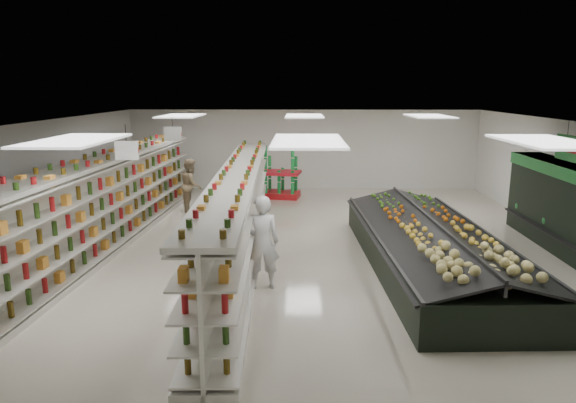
{
  "coord_description": "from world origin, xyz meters",
  "views": [
    {
      "loc": [
        -0.13,
        -12.73,
        4.04
      ],
      "look_at": [
        -0.44,
        0.09,
        1.2
      ],
      "focal_mm": 32.0,
      "sensor_mm": 36.0,
      "label": 1
    }
  ],
  "objects_px": {
    "gondola_center": "(240,216)",
    "gondola_left": "(96,212)",
    "shopper_background": "(191,185)",
    "produce_island": "(431,245)",
    "soda_endcap": "(281,175)",
    "shopper_main": "(262,242)"
  },
  "relations": [
    {
      "from": "gondola_center",
      "to": "gondola_left",
      "type": "bearing_deg",
      "value": 178.04
    },
    {
      "from": "shopper_background",
      "to": "gondola_left",
      "type": "bearing_deg",
      "value": 156.15
    },
    {
      "from": "produce_island",
      "to": "soda_endcap",
      "type": "distance_m",
      "value": 8.49
    },
    {
      "from": "gondola_center",
      "to": "shopper_background",
      "type": "distance_m",
      "value": 5.1
    },
    {
      "from": "soda_endcap",
      "to": "shopper_background",
      "type": "bearing_deg",
      "value": -142.99
    },
    {
      "from": "gondola_center",
      "to": "shopper_main",
      "type": "height_order",
      "value": "gondola_center"
    },
    {
      "from": "gondola_left",
      "to": "soda_endcap",
      "type": "bearing_deg",
      "value": 60.67
    },
    {
      "from": "gondola_left",
      "to": "gondola_center",
      "type": "height_order",
      "value": "gondola_left"
    },
    {
      "from": "gondola_left",
      "to": "shopper_background",
      "type": "bearing_deg",
      "value": 76.28
    },
    {
      "from": "produce_island",
      "to": "shopper_background",
      "type": "distance_m",
      "value": 8.57
    },
    {
      "from": "shopper_main",
      "to": "soda_endcap",
      "type": "bearing_deg",
      "value": -98.63
    },
    {
      "from": "gondola_left",
      "to": "shopper_background",
      "type": "height_order",
      "value": "gondola_left"
    },
    {
      "from": "gondola_left",
      "to": "shopper_main",
      "type": "bearing_deg",
      "value": -23.73
    },
    {
      "from": "produce_island",
      "to": "shopper_main",
      "type": "bearing_deg",
      "value": -160.84
    },
    {
      "from": "shopper_main",
      "to": "shopper_background",
      "type": "xyz_separation_m",
      "value": [
        -2.86,
        6.74,
        -0.09
      ]
    },
    {
      "from": "gondola_left",
      "to": "gondola_center",
      "type": "distance_m",
      "value": 3.54
    },
    {
      "from": "gondola_center",
      "to": "shopper_main",
      "type": "relative_size",
      "value": 6.31
    },
    {
      "from": "shopper_background",
      "to": "produce_island",
      "type": "bearing_deg",
      "value": -136.61
    },
    {
      "from": "produce_island",
      "to": "shopper_main",
      "type": "height_order",
      "value": "shopper_main"
    },
    {
      "from": "gondola_left",
      "to": "soda_endcap",
      "type": "distance_m",
      "value": 8.06
    },
    {
      "from": "gondola_center",
      "to": "shopper_background",
      "type": "relative_size",
      "value": 6.99
    },
    {
      "from": "produce_island",
      "to": "soda_endcap",
      "type": "relative_size",
      "value": 4.35
    }
  ]
}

